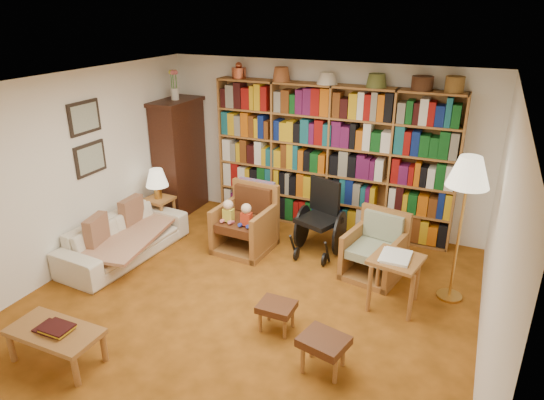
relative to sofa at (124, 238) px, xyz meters
The scene contains 23 objects.
floor 2.09m from the sofa, ahead, with size 5.00×5.00×0.00m, color #A55B19.
ceiling 3.04m from the sofa, ahead, with size 5.00×5.00×0.00m, color white.
wall_back 3.18m from the sofa, 47.30° to the left, with size 5.00×5.00×0.00m, color white.
wall_front 3.59m from the sofa, 53.58° to the right, with size 5.00×5.00×0.00m, color white.
wall_left 1.11m from the sofa, 148.26° to the right, with size 5.00×5.00×0.00m, color white.
wall_right 4.66m from the sofa, ahead, with size 5.00×5.00×0.00m, color white.
bookshelf 3.17m from the sofa, 42.34° to the left, with size 3.60×0.30×2.42m.
curio_cabinet 1.86m from the sofa, 96.79° to the left, with size 0.50×0.95×2.40m.
framed_pictures 1.42m from the sofa, behind, with size 0.03×0.52×0.97m.
sofa is the anchor object (origin of this frame).
sofa_throw 0.06m from the sofa, ahead, with size 0.81×1.52×0.04m, color beige.
cushion_left 0.41m from the sofa, 110.38° to the left, with size 0.13×0.41×0.41m, color maroon.
cushion_right 0.41m from the sofa, 110.38° to the right, with size 0.13×0.41×0.41m, color maroon.
side_table_lamp 0.95m from the sofa, 96.05° to the left, with size 0.42×0.42×0.50m.
table_lamp 1.09m from the sofa, 96.05° to the left, with size 0.34×0.34×0.46m.
armchair_leather 1.71m from the sofa, 33.76° to the left, with size 0.77×0.82×0.93m.
armchair_sage 3.38m from the sofa, 16.31° to the left, with size 0.80×0.81×0.83m.
wheelchair 2.72m from the sofa, 27.86° to the left, with size 0.64×0.81×1.02m.
floor_lamp 4.44m from the sofa, 10.06° to the left, with size 0.46×0.46×1.75m.
side_table_papers 3.62m from the sofa, ahead, with size 0.62×0.62×0.65m.
footstool_a 2.64m from the sofa, 14.32° to the right, with size 0.38×0.32×0.32m.
footstool_b 3.37m from the sofa, 17.96° to the right, with size 0.50×0.45×0.36m.
coffee_table 2.13m from the sofa, 67.69° to the right, with size 0.91×0.46×0.42m.
Camera 1 is at (2.21, -4.34, 3.25)m, focal length 32.00 mm.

